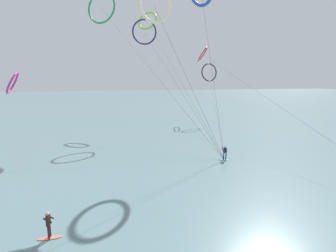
{
  "coord_description": "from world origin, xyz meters",
  "views": [
    {
      "loc": [
        -5.29,
        -0.78,
        9.44
      ],
      "look_at": [
        0.0,
        20.52,
        5.28
      ],
      "focal_mm": 26.64,
      "sensor_mm": 36.0,
      "label": 1
    }
  ],
  "objects_px": {
    "kite_navy": "(144,32)",
    "kite_magenta": "(12,83)",
    "surfer_teal": "(225,154)",
    "kite_crimson": "(203,54)",
    "kite_emerald": "(101,8)",
    "kite_charcoal": "(209,72)",
    "surfer_coral": "(49,227)",
    "kite_ivory": "(155,5)",
    "kite_lime": "(148,21)"
  },
  "relations": [
    {
      "from": "kite_navy",
      "to": "kite_charcoal",
      "type": "height_order",
      "value": "kite_navy"
    },
    {
      "from": "kite_navy",
      "to": "kite_charcoal",
      "type": "xyz_separation_m",
      "value": [
        14.9,
        6.64,
        -6.48
      ]
    },
    {
      "from": "kite_lime",
      "to": "kite_magenta",
      "type": "bearing_deg",
      "value": -159.5
    },
    {
      "from": "surfer_coral",
      "to": "surfer_teal",
      "type": "distance_m",
      "value": 20.08
    },
    {
      "from": "kite_crimson",
      "to": "kite_navy",
      "type": "bearing_deg",
      "value": -27.37
    },
    {
      "from": "kite_navy",
      "to": "kite_magenta",
      "type": "bearing_deg",
      "value": -28.29
    },
    {
      "from": "surfer_teal",
      "to": "kite_charcoal",
      "type": "xyz_separation_m",
      "value": [
        8.53,
        25.34,
        9.98
      ]
    },
    {
      "from": "surfer_teal",
      "to": "kite_emerald",
      "type": "xyz_separation_m",
      "value": [
        -13.29,
        18.05,
        19.75
      ]
    },
    {
      "from": "surfer_coral",
      "to": "kite_charcoal",
      "type": "xyz_separation_m",
      "value": [
        25.39,
        36.26,
        9.98
      ]
    },
    {
      "from": "kite_charcoal",
      "to": "kite_emerald",
      "type": "bearing_deg",
      "value": -172.69
    },
    {
      "from": "kite_crimson",
      "to": "kite_lime",
      "type": "height_order",
      "value": "kite_lime"
    },
    {
      "from": "kite_ivory",
      "to": "kite_crimson",
      "type": "relative_size",
      "value": 0.35
    },
    {
      "from": "surfer_teal",
      "to": "kite_lime",
      "type": "xyz_separation_m",
      "value": [
        -4.31,
        27.52,
        20.23
      ]
    },
    {
      "from": "surfer_teal",
      "to": "kite_navy",
      "type": "xyz_separation_m",
      "value": [
        -6.36,
        18.7,
        16.46
      ]
    },
    {
      "from": "kite_charcoal",
      "to": "surfer_teal",
      "type": "bearing_deg",
      "value": -119.78
    },
    {
      "from": "kite_emerald",
      "to": "kite_charcoal",
      "type": "xyz_separation_m",
      "value": [
        21.82,
        7.29,
        -9.77
      ]
    },
    {
      "from": "kite_navy",
      "to": "kite_crimson",
      "type": "bearing_deg",
      "value": -138.69
    },
    {
      "from": "surfer_coral",
      "to": "kite_emerald",
      "type": "xyz_separation_m",
      "value": [
        3.56,
        28.97,
        19.75
      ]
    },
    {
      "from": "kite_crimson",
      "to": "kite_emerald",
      "type": "bearing_deg",
      "value": -35.63
    },
    {
      "from": "surfer_coral",
      "to": "kite_emerald",
      "type": "distance_m",
      "value": 35.24
    },
    {
      "from": "kite_magenta",
      "to": "kite_charcoal",
      "type": "height_order",
      "value": "kite_charcoal"
    },
    {
      "from": "kite_magenta",
      "to": "kite_emerald",
      "type": "bearing_deg",
      "value": 40.49
    },
    {
      "from": "surfer_teal",
      "to": "kite_charcoal",
      "type": "distance_m",
      "value": 28.54
    },
    {
      "from": "surfer_coral",
      "to": "kite_emerald",
      "type": "relative_size",
      "value": 0.07
    },
    {
      "from": "surfer_coral",
      "to": "kite_navy",
      "type": "height_order",
      "value": "kite_navy"
    },
    {
      "from": "surfer_teal",
      "to": "kite_crimson",
      "type": "bearing_deg",
      "value": -97.89
    },
    {
      "from": "kite_crimson",
      "to": "kite_lime",
      "type": "xyz_separation_m",
      "value": [
        -13.27,
        -2.73,
        6.05
      ]
    },
    {
      "from": "surfer_coral",
      "to": "surfer_teal",
      "type": "xyz_separation_m",
      "value": [
        16.85,
        10.92,
        0.0
      ]
    },
    {
      "from": "kite_charcoal",
      "to": "kite_magenta",
      "type": "bearing_deg",
      "value": 154.88
    },
    {
      "from": "kite_emerald",
      "to": "kite_lime",
      "type": "bearing_deg",
      "value": 81.86
    },
    {
      "from": "surfer_coral",
      "to": "kite_magenta",
      "type": "distance_m",
      "value": 49.8
    },
    {
      "from": "surfer_teal",
      "to": "kite_crimson",
      "type": "relative_size",
      "value": 0.03
    },
    {
      "from": "surfer_coral",
      "to": "kite_magenta",
      "type": "xyz_separation_m",
      "value": [
        -15.95,
        46.53,
        7.78
      ]
    },
    {
      "from": "surfer_coral",
      "to": "kite_navy",
      "type": "xyz_separation_m",
      "value": [
        10.49,
        29.62,
        16.46
      ]
    },
    {
      "from": "kite_ivory",
      "to": "kite_crimson",
      "type": "distance_m",
      "value": 35.65
    },
    {
      "from": "kite_navy",
      "to": "kite_emerald",
      "type": "bearing_deg",
      "value": 9.7
    },
    {
      "from": "surfer_coral",
      "to": "kite_crimson",
      "type": "height_order",
      "value": "kite_crimson"
    },
    {
      "from": "kite_crimson",
      "to": "surfer_teal",
      "type": "bearing_deg",
      "value": 9.12
    },
    {
      "from": "kite_magenta",
      "to": "kite_charcoal",
      "type": "distance_m",
      "value": 42.65
    },
    {
      "from": "surfer_teal",
      "to": "kite_magenta",
      "type": "bearing_deg",
      "value": -38.73
    },
    {
      "from": "kite_crimson",
      "to": "kite_charcoal",
      "type": "height_order",
      "value": "kite_crimson"
    },
    {
      "from": "kite_ivory",
      "to": "kite_lime",
      "type": "bearing_deg",
      "value": -61.07
    },
    {
      "from": "kite_navy",
      "to": "kite_magenta",
      "type": "xyz_separation_m",
      "value": [
        -26.44,
        16.91,
        -8.68
      ]
    },
    {
      "from": "kite_emerald",
      "to": "kite_charcoal",
      "type": "height_order",
      "value": "kite_emerald"
    },
    {
      "from": "kite_navy",
      "to": "kite_ivory",
      "type": "xyz_separation_m",
      "value": [
        -2.02,
        -19.57,
        -1.01
      ]
    },
    {
      "from": "surfer_coral",
      "to": "kite_lime",
      "type": "xyz_separation_m",
      "value": [
        12.54,
        38.44,
        20.23
      ]
    },
    {
      "from": "kite_crimson",
      "to": "kite_lime",
      "type": "relative_size",
      "value": 1.73
    },
    {
      "from": "kite_lime",
      "to": "kite_crimson",
      "type": "bearing_deg",
      "value": 47.99
    },
    {
      "from": "surfer_coral",
      "to": "kite_magenta",
      "type": "bearing_deg",
      "value": -157.72
    },
    {
      "from": "kite_emerald",
      "to": "kite_magenta",
      "type": "height_order",
      "value": "kite_emerald"
    }
  ]
}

